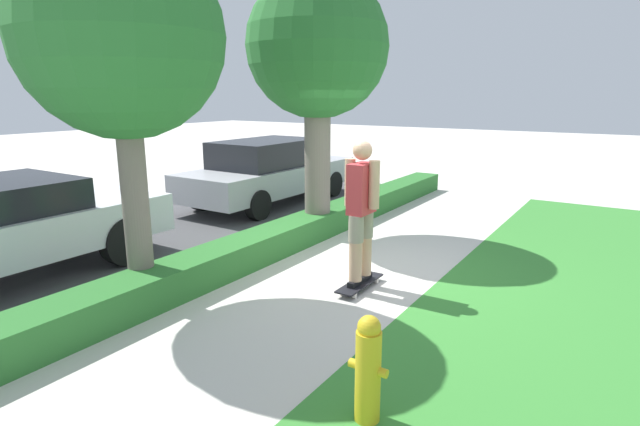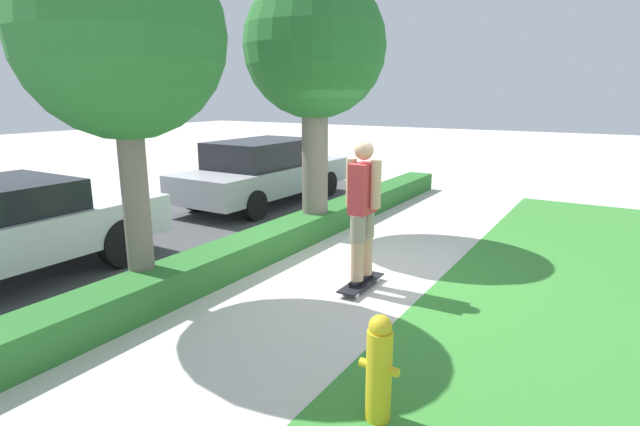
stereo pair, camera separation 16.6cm
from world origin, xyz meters
TOP-DOWN VIEW (x-y plane):
  - ground_plane at (0.00, 0.00)m, footprint 60.00×60.00m
  - grass_lawn_strip at (0.00, -3.00)m, footprint 13.07×4.00m
  - street_asphalt at (0.00, 4.20)m, footprint 13.07×5.00m
  - hedge_row at (0.00, 1.60)m, footprint 13.07×0.60m
  - skateboard at (-0.59, -0.24)m, footprint 0.89×0.24m
  - skater_person at (-0.59, -0.24)m, footprint 0.52×0.47m
  - tree_near at (-2.30, 1.84)m, footprint 2.26×2.26m
  - tree_mid at (1.24, 1.60)m, footprint 2.35×2.35m
  - parked_car_middle at (2.89, 3.98)m, footprint 4.60×1.78m
  - fire_hydrant at (-2.90, -1.55)m, footprint 0.20×0.31m

SIDE VIEW (x-z plane):
  - ground_plane at x=0.00m, z-range 0.00..0.00m
  - street_asphalt at x=0.00m, z-range 0.00..0.01m
  - grass_lawn_strip at x=0.00m, z-range 0.00..0.01m
  - skateboard at x=-0.59m, z-range 0.03..0.12m
  - hedge_row at x=0.00m, z-range 0.00..0.42m
  - fire_hydrant at x=-2.90m, z-range 0.00..0.87m
  - parked_car_middle at x=2.89m, z-range 0.02..1.47m
  - skater_person at x=-0.59m, z-range 0.15..1.96m
  - tree_near at x=-2.30m, z-range 0.93..5.12m
  - tree_mid at x=1.24m, z-range 0.94..5.33m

